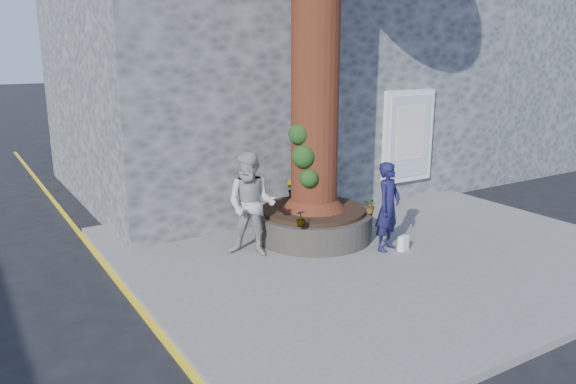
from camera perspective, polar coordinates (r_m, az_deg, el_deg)
ground at (r=9.29m, az=5.47°, el=-9.56°), size 120.00×120.00×0.00m
pavement at (r=10.86m, az=8.64°, el=-5.67°), size 9.00×8.00×0.12m
yellow_line at (r=8.86m, az=-15.00°, el=-11.24°), size 0.10×30.00×0.01m
stone_shop at (r=15.91m, az=-2.85°, el=12.26°), size 10.30×8.30×6.30m
neighbour_shop at (r=20.98m, az=17.08°, el=11.76°), size 6.00×8.00×6.00m
planter at (r=11.10m, az=2.61°, el=-3.16°), size 2.30×2.30×0.60m
man at (r=10.43m, az=10.14°, el=-1.47°), size 0.71×0.59×1.65m
woman at (r=10.01m, az=-3.75°, el=-1.28°), size 1.15×1.14×1.88m
shopping_bag at (r=10.62m, az=11.64°, el=-5.14°), size 0.22×0.17×0.28m
plant_a at (r=11.82m, az=1.71°, el=0.51°), size 0.25×0.21×0.40m
plant_b at (r=11.65m, az=0.37°, el=0.29°), size 0.27×0.28×0.39m
plant_c at (r=9.83m, az=1.32°, el=-2.69°), size 0.18×0.18×0.30m
plant_d at (r=10.74m, az=8.42°, el=-1.35°), size 0.30×0.32×0.30m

